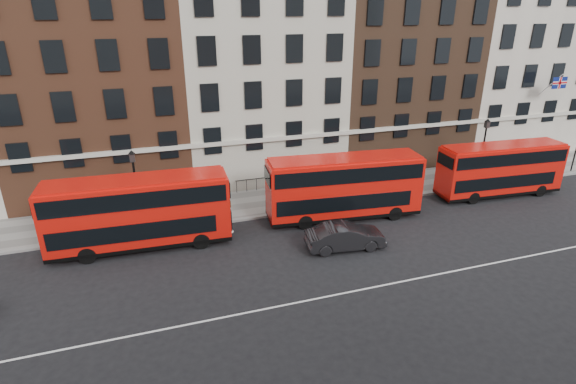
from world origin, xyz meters
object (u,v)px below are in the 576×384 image
object	(u,v)px
car_front	(345,237)
bus_d	(500,169)
bus_c	(344,186)
bus_b	(138,212)

from	to	relation	value
car_front	bus_d	bearing A→B (deg)	-68.64
bus_c	bus_d	size ratio (longest dim) A/B	1.08
bus_c	car_front	size ratio (longest dim) A/B	2.24
bus_d	car_front	world-z (taller)	bus_d
bus_c	car_front	xyz separation A→B (m)	(-1.63, -3.99, -1.59)
bus_b	bus_c	xyz separation A→B (m)	(13.36, 0.00, -0.02)
bus_c	bus_d	distance (m)	13.13
bus_c	bus_d	bearing A→B (deg)	5.69
bus_c	car_front	world-z (taller)	bus_c
bus_b	bus_d	xyz separation A→B (m)	(26.49, 0.00, -0.19)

